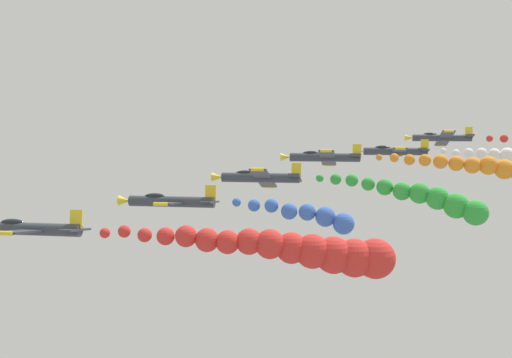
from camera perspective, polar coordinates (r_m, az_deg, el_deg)
The scene contains 10 objects.
airplane_left_inner at distance 54.84m, azimuth -20.98°, elevation -4.49°, with size 9.53×10.35×2.64m.
smoke_trail_left_inner at distance 50.05m, azimuth 5.18°, elevation -6.94°, with size 5.95×24.71×4.66m.
airplane_right_inner at distance 61.35m, azimuth -8.29°, elevation -2.14°, with size 9.55×10.35×2.50m.
smoke_trail_right_inner at distance 58.69m, azimuth 5.43°, elevation -3.51°, with size 2.20×12.23×3.37m.
airplane_left_outer at distance 67.74m, azimuth 0.28°, elevation 0.15°, with size 9.24×10.35×3.39m.
smoke_trail_left_outer at distance 64.79m, azimuth 16.44°, elevation -1.84°, with size 6.10×17.78×4.78m.
airplane_right_outer at distance 76.88m, azimuth 6.50°, elevation 2.10°, with size 9.35×10.35×3.18m.
smoke_trail_right_outer at distance 78.44m, azimuth 23.25°, elevation 0.77°, with size 3.49×22.66×4.26m.
airplane_trailing at distance 87.45m, azimuth 13.15°, elevation 2.63°, with size 9.50×10.35×2.78m.
airplane_high_slot at distance 97.90m, azimuth 17.37°, elevation 3.83°, with size 9.32×10.35×3.25m.
Camera 1 is at (-67.24, -11.45, 132.67)m, focal length 41.52 mm.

